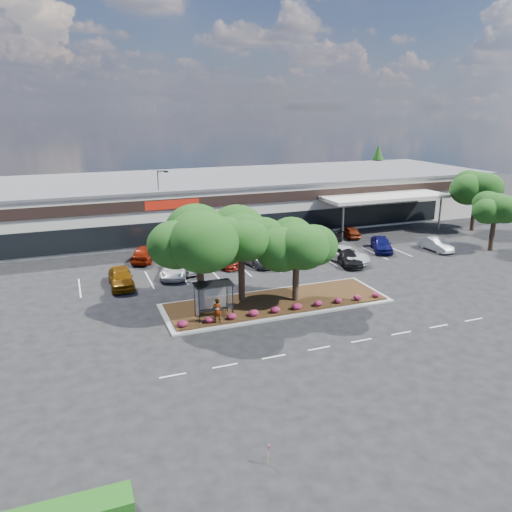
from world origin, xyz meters
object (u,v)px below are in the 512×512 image
object	(u,v)px
survey_stake	(269,452)
car_0	(121,277)
light_pole	(161,212)
car_1	(175,269)

from	to	relation	value
survey_stake	car_0	size ratio (longest dim) A/B	0.21
light_pole	car_1	world-z (taller)	light_pole
survey_stake	car_1	size ratio (longest dim) A/B	0.21
light_pole	survey_stake	bearing A→B (deg)	-93.82
light_pole	survey_stake	xyz separation A→B (m)	(-2.56, -38.36, -3.05)
car_1	car_0	bearing A→B (deg)	-147.32
car_0	car_1	world-z (taller)	car_0
light_pole	car_1	size ratio (longest dim) A/B	1.71
car_0	car_1	xyz separation A→B (m)	(4.96, 1.13, -0.15)
survey_stake	light_pole	bearing A→B (deg)	86.18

